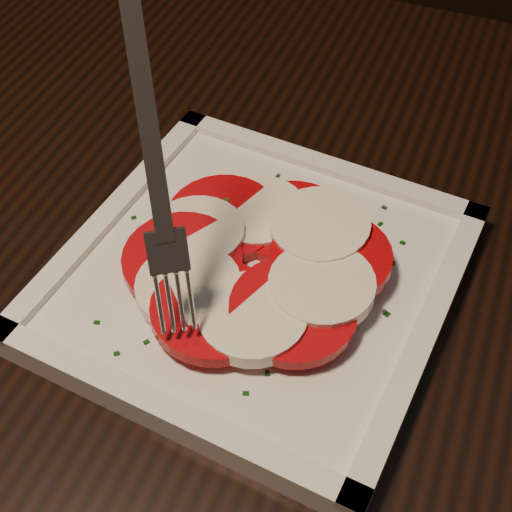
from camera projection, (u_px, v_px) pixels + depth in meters
table at (230, 368)px, 0.54m from camera, size 1.23×0.84×0.75m
chair at (399, 30)px, 1.08m from camera, size 0.52×0.52×0.93m
plate at (256, 279)px, 0.46m from camera, size 0.25×0.25×0.01m
caprese_salad at (256, 260)px, 0.45m from camera, size 0.19×0.18×0.03m
fork at (151, 145)px, 0.36m from camera, size 0.08×0.09×0.18m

